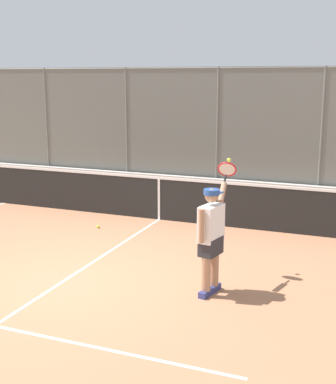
# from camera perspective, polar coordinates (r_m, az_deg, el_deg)

# --- Properties ---
(ground_plane) EXTENTS (60.00, 60.00, 0.00)m
(ground_plane) POSITION_cam_1_polar(r_m,az_deg,el_deg) (8.35, -11.42, -9.57)
(ground_plane) COLOR #B27551
(fence_backdrop) EXTENTS (20.66, 1.37, 3.37)m
(fence_backdrop) POSITION_cam_1_polar(r_m,az_deg,el_deg) (16.09, 6.03, 7.14)
(fence_backdrop) COLOR slate
(fence_backdrop) RESTS_ON ground
(tennis_net) EXTENTS (10.82, 0.09, 1.07)m
(tennis_net) POSITION_cam_1_polar(r_m,az_deg,el_deg) (11.51, -0.97, -0.62)
(tennis_net) COLOR #2D2D2D
(tennis_net) RESTS_ON ground
(tennis_player) EXTENTS (0.32, 1.36, 1.85)m
(tennis_player) POSITION_cam_1_polar(r_m,az_deg,el_deg) (7.53, 4.72, -4.54)
(tennis_player) COLOR navy
(tennis_player) RESTS_ON ground
(tennis_ball_near_baseline) EXTENTS (0.07, 0.07, 0.07)m
(tennis_ball_near_baseline) POSITION_cam_1_polar(r_m,az_deg,el_deg) (11.06, -7.61, -3.74)
(tennis_ball_near_baseline) COLOR #D6E042
(tennis_ball_near_baseline) RESTS_ON ground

